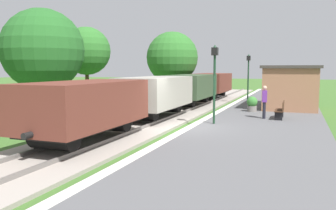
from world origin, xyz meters
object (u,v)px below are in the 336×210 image
Objects in this scene: tree_trackside_far at (86,51)px; freight_train at (176,91)px; bench_down_platform at (287,96)px; bench_near_hut at (281,110)px; potted_planter at (252,104)px; lamp_post_near at (215,69)px; tree_field_left at (172,58)px; station_hut at (291,86)px; tree_trackside_mid at (43,50)px; lamp_post_far at (248,69)px; person_waiting at (264,101)px.

freight_train is at bearing -12.49° from tree_trackside_far.
bench_near_hut is at bearing -90.00° from bench_down_platform.
potted_planter is (4.69, 0.58, -0.67)m from freight_train.
bench_near_hut is 0.41× the size of lamp_post_near.
tree_field_left is (-10.09, 1.62, 3.10)m from bench_down_platform.
lamp_post_near reaches higher than station_hut.
tree_trackside_far is (-11.32, 6.44, 1.33)m from lamp_post_near.
tree_field_left is at bearing 170.89° from bench_down_platform.
bench_near_hut is 1.64× the size of potted_planter.
potted_planter is at bearing 22.78° from tree_trackside_mid.
bench_near_hut is (-0.34, -5.63, -0.93)m from station_hut.
freight_train is at bearing -172.94° from potted_planter.
bench_down_platform is 0.25× the size of tree_trackside_far.
station_hut is at bearing -28.21° from tree_field_left.
tree_trackside_mid is at bearing -149.73° from station_hut.
person_waiting is at bearing -76.99° from lamp_post_far.
tree_trackside_far is at bearing 99.71° from tree_trackside_mid.
lamp_post_far is 7.71m from tree_field_left.
lamp_post_near is 0.62× the size of tree_trackside_far.
tree_trackside_mid reaches higher than station_hut.
lamp_post_far reaches higher than bench_down_platform.
bench_down_platform is 7.30m from potted_planter.
tree_trackside_mid is (-13.17, -2.25, 3.19)m from bench_near_hut.
lamp_post_far is 0.60× the size of tree_field_left.
lamp_post_near is at bearing -101.72° from potted_planter.
tree_trackside_far is at bearing 150.36° from lamp_post_near.
potted_planter is (-1.77, -7.08, 0.00)m from bench_down_platform.
lamp_post_near is 0.59× the size of tree_trackside_mid.
bench_near_hut is 0.25× the size of tree_trackside_far.
bench_near_hut is 0.41× the size of lamp_post_far.
bench_down_platform is at bearing 42.02° from tree_trackside_mid.
tree_trackside_far is (-14.19, 3.67, 3.41)m from bench_near_hut.
tree_trackside_far is at bearing 165.51° from bench_near_hut.
freight_train is 6.78m from bench_near_hut.
potted_planter is at bearing -79.91° from lamp_post_far.
lamp_post_near is at bearing -90.00° from lamp_post_far.
bench_near_hut is 0.88× the size of person_waiting.
tree_field_left is at bearing 131.93° from bench_near_hut.
freight_train is 4.48× the size of station_hut.
tree_field_left is at bearing 133.73° from potted_planter.
station_hut reaches higher than bench_down_platform.
bench_down_platform is 10.68m from tree_field_left.
tree_field_left reaches higher than freight_train.
bench_down_platform is 0.41× the size of lamp_post_near.
potted_planter is 0.25× the size of lamp_post_far.
tree_trackside_mid is (-12.36, -2.09, 2.73)m from person_waiting.
tree_field_left is at bearing 151.79° from station_hut.
bench_near_hut is at bearing 44.02° from lamp_post_near.
person_waiting is at bearing 9.62° from tree_trackside_mid.
lamp_post_far reaches higher than person_waiting.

